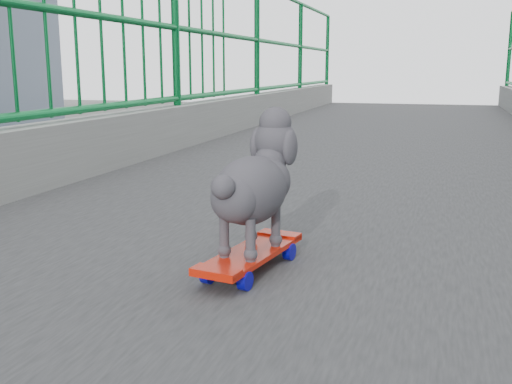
{
  "coord_description": "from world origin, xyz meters",
  "views": [
    {
      "loc": [
        0.44,
        1.94,
        7.57
      ],
      "look_at": [
        -0.05,
        3.54,
        7.22
      ],
      "focal_mm": 42.0,
      "sensor_mm": 36.0,
      "label": 1
    }
  ],
  "objects": [
    {
      "name": "poodle",
      "position": [
        -0.04,
        3.52,
        7.25
      ],
      "size": [
        0.23,
        0.43,
        0.36
      ],
      "rotation": [
        0.0,
        0.0,
        -0.17
      ],
      "color": "#2B292E",
      "rests_on": "skateboard"
    },
    {
      "name": "skateboard",
      "position": [
        -0.05,
        3.49,
        7.04
      ],
      "size": [
        0.2,
        0.46,
        0.06
      ],
      "rotation": [
        0.0,
        0.0,
        -0.17
      ],
      "color": "red",
      "rests_on": "footbridge"
    }
  ]
}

